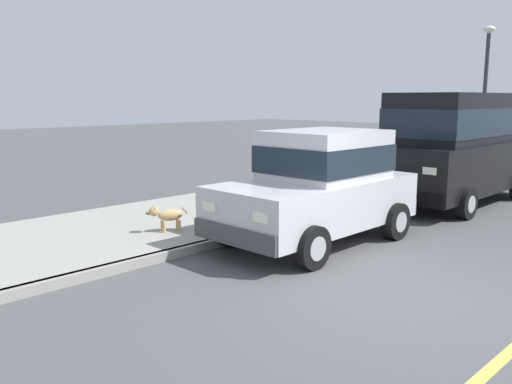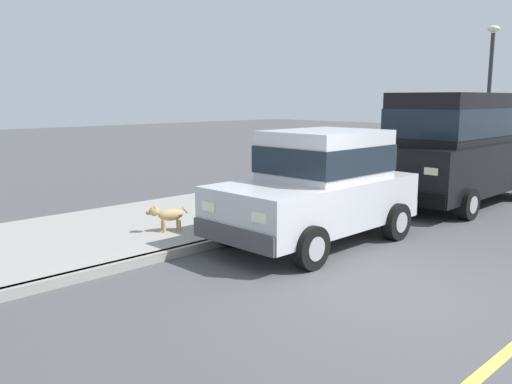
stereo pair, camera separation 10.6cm
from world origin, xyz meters
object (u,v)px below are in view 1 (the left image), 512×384
Objects in this scene: car_black_van at (456,143)px; fire_hydrant at (276,199)px; street_lamp at (485,82)px; dog_tan at (167,215)px; car_silver_hatchback at (319,185)px.

car_black_van is 4.75m from fire_hydrant.
car_black_van is 1.11× the size of street_lamp.
dog_tan is at bearing -107.12° from car_black_van.
fire_hydrant is at bearing -90.61° from street_lamp.
car_silver_hatchback reaches higher than fire_hydrant.
fire_hydrant is 9.65m from street_lamp.
car_silver_hatchback is 5.25× the size of fire_hydrant.
street_lamp is (-1.42, 4.94, 1.51)m from car_black_van.
car_black_van is 5.36m from street_lamp.
street_lamp reaches higher than car_silver_hatchback.
fire_hydrant is at bearing 76.92° from dog_tan.
dog_tan is 0.17× the size of street_lamp.
car_black_van is at bearing 70.91° from fire_hydrant.
street_lamp is at bearing 86.95° from dog_tan.
street_lamp is (0.62, 11.56, 2.48)m from dog_tan.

